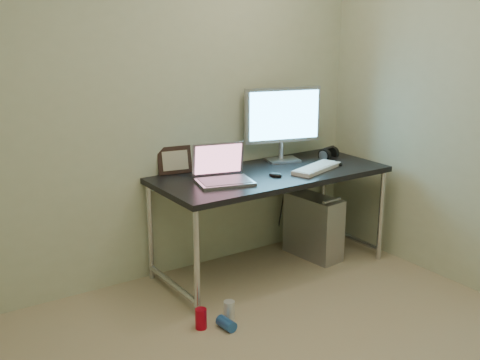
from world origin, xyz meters
name	(u,v)px	position (x,y,z in m)	size (l,w,h in m)	color
wall_back	(146,106)	(0.00, 1.75, 1.25)	(3.50, 0.02, 2.50)	beige
desk	(271,182)	(0.78, 1.38, 0.68)	(1.71, 0.75, 0.75)	black
tower_computer	(313,226)	(1.21, 1.38, 0.25)	(0.25, 0.49, 0.52)	#ABABB0
cable_a	(283,198)	(1.16, 1.70, 0.40)	(0.01, 0.01, 0.70)	black
cable_b	(293,200)	(1.25, 1.68, 0.38)	(0.01, 0.01, 0.72)	black
can_red	(201,319)	(-0.10, 0.88, 0.06)	(0.07, 0.07, 0.13)	#B5071B
can_white	(229,311)	(0.10, 0.87, 0.06)	(0.07, 0.07, 0.13)	silver
can_blue	(226,324)	(0.03, 0.79, 0.04)	(0.07, 0.07, 0.13)	#2659AD
laptop	(222,173)	(0.36, 1.36, 0.81)	(0.43, 0.38, 0.25)	#B4B3BB
monitor	(283,118)	(1.05, 1.60, 1.08)	(0.60, 0.23, 0.57)	#B4B3BB
keyboard	(317,168)	(1.10, 1.24, 0.76)	(0.46, 0.15, 0.03)	silver
mouse_right	(337,162)	(1.32, 1.27, 0.77)	(0.07, 0.11, 0.04)	black
mouse_left	(275,174)	(0.74, 1.26, 0.77)	(0.06, 0.10, 0.03)	black
headphones	(329,154)	(1.43, 1.48, 0.78)	(0.18, 0.10, 0.11)	black
picture_frame	(175,160)	(0.19, 1.72, 0.85)	(0.25, 0.03, 0.20)	black
webcam	(201,159)	(0.38, 1.69, 0.84)	(0.04, 0.03, 0.12)	silver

